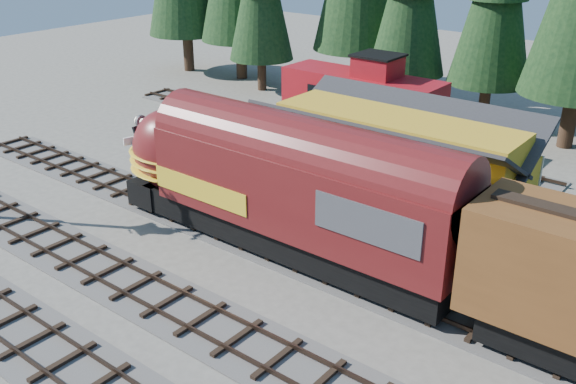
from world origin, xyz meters
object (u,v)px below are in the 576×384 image
Objects in this scene: locomotive at (269,189)px; pickup_truck_a at (194,151)px; caboose at (362,103)px; pickup_truck_b at (198,140)px; depot at (394,155)px.

locomotive is 11.30m from pickup_truck_a.
caboose reaches higher than locomotive.
pickup_truck_b is at bearing 31.07° from pickup_truck_a.
pickup_truck_a is (-5.76, -9.03, -1.88)m from caboose.
caboose is 1.84× the size of pickup_truck_a.
pickup_truck_a is 1.89m from pickup_truck_b.
locomotive is 3.19× the size of pickup_truck_b.
pickup_truck_b is (-6.91, -7.54, -1.86)m from caboose.
caboose is (-6.56, 7.50, -0.30)m from depot.
locomotive is 1.69× the size of caboose.
depot is 2.33× the size of pickup_truck_b.
caboose is 10.40m from pickup_truck_b.
depot is 1.24× the size of caboose.
depot is 6.92m from locomotive.
pickup_truck_a is (-9.96, 4.97, -1.97)m from locomotive.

